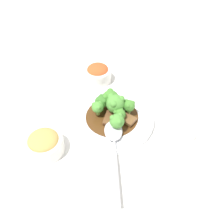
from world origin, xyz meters
TOP-DOWN VIEW (x-y plane):
  - ground_plane at (0.00, 0.00)m, footprint 4.00×4.00m
  - main_plate at (0.00, 0.00)m, footprint 0.25×0.25m
  - beef_strip_0 at (0.05, -0.00)m, footprint 0.04×0.06m
  - beef_strip_1 at (0.01, -0.04)m, footprint 0.03×0.05m
  - beef_strip_2 at (-0.01, -0.01)m, footprint 0.06×0.05m
  - broccoli_floret_0 at (-0.02, 0.04)m, footprint 0.03×0.03m
  - broccoli_floret_1 at (0.03, 0.03)m, footprint 0.05×0.05m
  - broccoli_floret_2 at (0.04, -0.03)m, footprint 0.04×0.04m
  - broccoli_floret_3 at (-0.00, -0.03)m, footprint 0.03×0.03m
  - broccoli_floret_4 at (0.00, 0.04)m, footprint 0.04×0.04m
  - broccoli_floret_5 at (0.02, 0.00)m, footprint 0.05×0.05m
  - broccoli_floret_6 at (-0.03, -0.04)m, footprint 0.04×0.04m
  - serving_spoon at (-0.06, -0.05)m, footprint 0.20×0.19m
  - side_bowl_kimchi at (0.11, 0.15)m, footprint 0.09×0.09m
  - side_bowl_appetizer at (-0.20, 0.07)m, footprint 0.10×0.10m
  - sauce_dish at (0.09, -0.19)m, footprint 0.08×0.08m
  - paper_napkin at (-0.04, -0.19)m, footprint 0.12×0.12m

SIDE VIEW (x-z plane):
  - ground_plane at x=0.00m, z-range 0.00..0.00m
  - paper_napkin at x=-0.04m, z-range 0.00..0.01m
  - sauce_dish at x=0.09m, z-range 0.00..0.01m
  - main_plate at x=0.00m, z-range 0.00..0.02m
  - beef_strip_2 at x=-0.01m, z-range 0.02..0.03m
  - beef_strip_1 at x=0.01m, z-range 0.02..0.03m
  - serving_spoon at x=-0.06m, z-range 0.02..0.03m
  - beef_strip_0 at x=0.05m, z-range 0.02..0.03m
  - side_bowl_appetizer at x=-0.20m, z-range 0.00..0.06m
  - side_bowl_kimchi at x=0.11m, z-range 0.00..0.06m
  - broccoli_floret_3 at x=0.00m, z-range 0.02..0.07m
  - broccoli_floret_1 at x=0.03m, z-range 0.02..0.08m
  - broccoli_floret_0 at x=-0.02m, z-range 0.03..0.07m
  - broccoli_floret_2 at x=0.04m, z-range 0.03..0.07m
  - broccoli_floret_4 at x=0.00m, z-range 0.03..0.08m
  - broccoli_floret_6 at x=-0.03m, z-range 0.03..0.08m
  - broccoli_floret_5 at x=0.02m, z-range 0.03..0.09m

